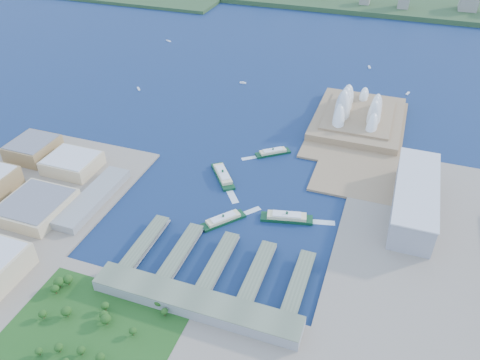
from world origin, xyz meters
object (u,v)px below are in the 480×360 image
at_px(toaster_building, 415,198).
at_px(ferry_b, 273,151).
at_px(ferry_a, 223,174).
at_px(opera_house, 361,104).
at_px(ferry_c, 223,218).
at_px(ferry_d, 287,216).

relative_size(toaster_building, ferry_b, 3.13).
bearing_deg(ferry_a, opera_house, 18.05).
bearing_deg(ferry_b, toaster_building, 32.56).
height_order(toaster_building, ferry_a, toaster_building).
bearing_deg(opera_house, ferry_b, -126.94).
relative_size(opera_house, ferry_c, 3.36).
height_order(ferry_c, ferry_d, ferry_d).
relative_size(ferry_a, ferry_d, 1.03).
bearing_deg(ferry_c, opera_house, -71.30).
xyz_separation_m(opera_house, ferry_a, (-143.81, -208.39, -26.23)).
relative_size(ferry_a, ferry_b, 1.23).
relative_size(ferry_c, ferry_d, 0.90).
height_order(opera_house, ferry_c, opera_house).
bearing_deg(ferry_a, toaster_building, -35.29).
bearing_deg(ferry_a, ferry_c, -105.66).
relative_size(ferry_a, ferry_c, 1.14).
bearing_deg(opera_house, toaster_building, -65.77).
bearing_deg(toaster_building, opera_house, 114.23).
xyz_separation_m(ferry_c, ferry_d, (67.16, 28.06, 0.55)).
relative_size(ferry_b, ferry_d, 0.83).
xyz_separation_m(toaster_building, ferry_d, (-134.15, -62.04, -14.88)).
xyz_separation_m(ferry_b, ferry_c, (-12.51, -158.69, 0.39)).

